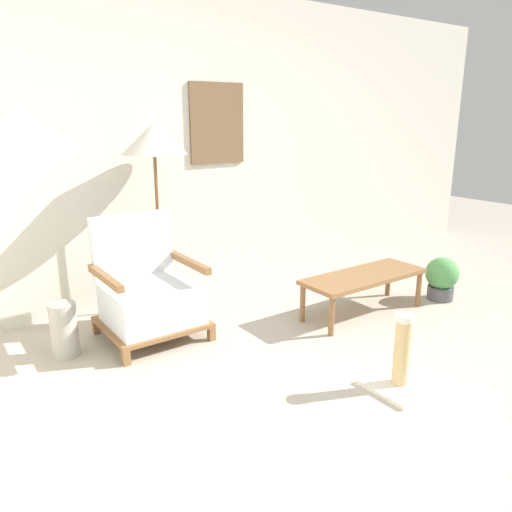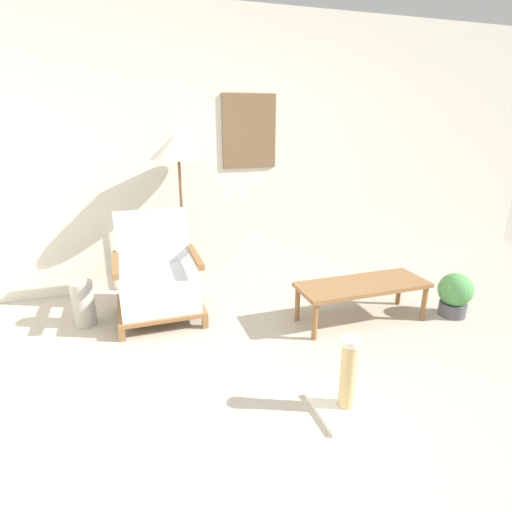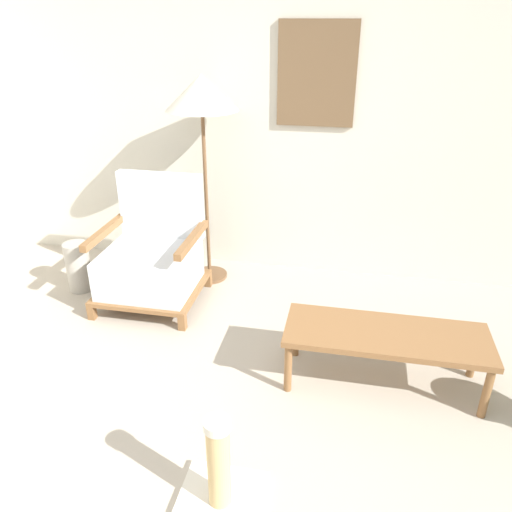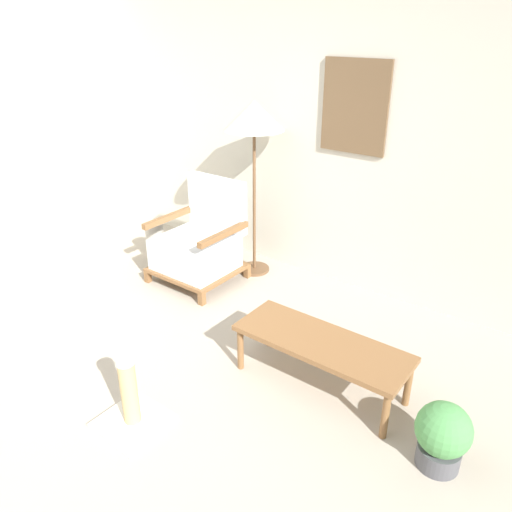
{
  "view_description": "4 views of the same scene",
  "coord_description": "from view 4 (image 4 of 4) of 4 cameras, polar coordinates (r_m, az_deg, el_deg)",
  "views": [
    {
      "loc": [
        -2.24,
        -1.57,
        1.64
      ],
      "look_at": [
        -0.03,
        1.52,
        0.55
      ],
      "focal_mm": 35.0,
      "sensor_mm": 36.0,
      "label": 1
    },
    {
      "loc": [
        -1.05,
        -1.56,
        1.66
      ],
      "look_at": [
        -0.03,
        1.52,
        0.55
      ],
      "focal_mm": 28.0,
      "sensor_mm": 36.0,
      "label": 2
    },
    {
      "loc": [
        0.53,
        -1.27,
        1.93
      ],
      "look_at": [
        -0.03,
        1.52,
        0.55
      ],
      "focal_mm": 35.0,
      "sensor_mm": 36.0,
      "label": 3
    },
    {
      "loc": [
        2.02,
        -1.2,
        2.17
      ],
      "look_at": [
        -0.03,
        1.52,
        0.55
      ],
      "focal_mm": 35.0,
      "sensor_mm": 36.0,
      "label": 4
    }
  ],
  "objects": [
    {
      "name": "ground_plane",
      "position": [
        3.2,
        -17.1,
        -18.74
      ],
      "size": [
        14.0,
        14.0,
        0.0
      ],
      "primitive_type": "plane",
      "color": "#A89E8E"
    },
    {
      "name": "wall_back",
      "position": [
        4.31,
        8.7,
        14.21
      ],
      "size": [
        8.0,
        0.09,
        2.7
      ],
      "color": "beige",
      "rests_on": "ground_plane"
    },
    {
      "name": "armchair",
      "position": [
        4.52,
        -6.5,
        1.21
      ],
      "size": [
        0.72,
        0.67,
        0.9
      ],
      "color": "brown",
      "rests_on": "ground_plane"
    },
    {
      "name": "floor_lamp",
      "position": [
        4.32,
        -0.21,
        15.09
      ],
      "size": [
        0.52,
        0.52,
        1.57
      ],
      "color": "brown",
      "rests_on": "ground_plane"
    },
    {
      "name": "coffee_table",
      "position": [
        3.22,
        7.49,
        -10.16
      ],
      "size": [
        1.12,
        0.42,
        0.35
      ],
      "color": "brown",
      "rests_on": "ground_plane"
    },
    {
      "name": "vase",
      "position": [
        5.01,
        -11.42,
        1.65
      ],
      "size": [
        0.18,
        0.18,
        0.39
      ],
      "primitive_type": "cylinder",
      "color": "#9E998E",
      "rests_on": "ground_plane"
    },
    {
      "name": "potted_plant",
      "position": [
        2.93,
        20.54,
        -18.6
      ],
      "size": [
        0.29,
        0.29,
        0.39
      ],
      "color": "#4C4C51",
      "rests_on": "ground_plane"
    },
    {
      "name": "scratching_post",
      "position": [
        3.11,
        -14.1,
        -16.17
      ],
      "size": [
        0.37,
        0.37,
        0.48
      ],
      "color": "beige",
      "rests_on": "ground_plane"
    }
  ]
}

